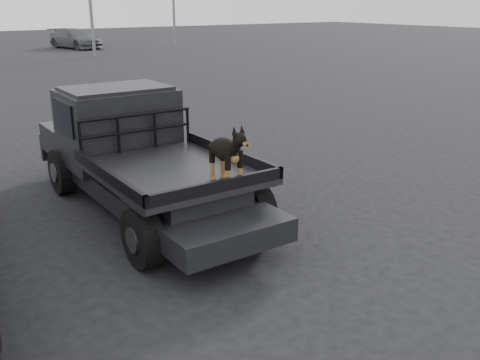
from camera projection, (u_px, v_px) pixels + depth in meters
ground at (209, 262)px, 6.68m from camera, size 120.00×120.00×0.00m
flatbed_ute at (145, 182)px, 8.21m from camera, size 2.00×5.40×0.92m
ute_cab at (117, 114)px, 8.67m from camera, size 1.72×1.30×0.88m
headache_rack at (137, 133)px, 8.13m from camera, size 1.80×0.08×0.55m
dog at (226, 154)px, 6.63m from camera, size 0.32×0.60×0.74m
distant_car_b at (75, 39)px, 36.77m from camera, size 2.96×4.89×1.33m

